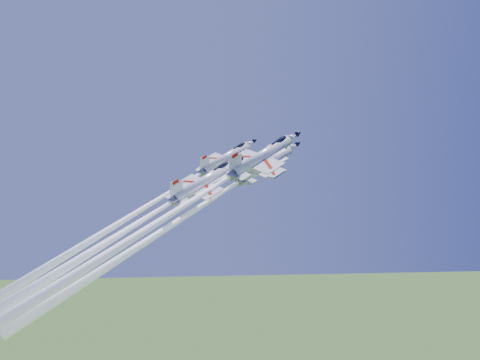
{
  "coord_description": "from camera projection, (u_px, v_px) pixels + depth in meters",
  "views": [
    {
      "loc": [
        -7.45,
        -94.47,
        92.71
      ],
      "look_at": [
        0.0,
        0.0,
        87.7
      ],
      "focal_mm": 40.0,
      "sensor_mm": 36.0,
      "label": 1
    }
  ],
  "objects": [
    {
      "name": "jet_lead",
      "position": [
        181.0,
        219.0,
        88.59
      ],
      "size": [
        37.16,
        27.15,
        39.39
      ],
      "rotation": [
        0.49,
        0.23,
        -0.96
      ],
      "color": "silver"
    },
    {
      "name": "jet_left",
      "position": [
        144.0,
        208.0,
        90.45
      ],
      "size": [
        33.79,
        24.78,
        36.57
      ],
      "rotation": [
        0.49,
        0.23,
        -0.96
      ],
      "color": "silver"
    },
    {
      "name": "jet_right",
      "position": [
        167.0,
        216.0,
        82.8
      ],
      "size": [
        39.04,
        28.47,
        40.96
      ],
      "rotation": [
        0.49,
        0.23,
        -0.96
      ],
      "color": "silver"
    },
    {
      "name": "jet_slot",
      "position": [
        140.0,
        222.0,
        83.36
      ],
      "size": [
        29.92,
        21.34,
        29.49
      ],
      "rotation": [
        0.49,
        0.23,
        -0.96
      ],
      "color": "silver"
    }
  ]
}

